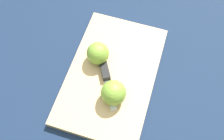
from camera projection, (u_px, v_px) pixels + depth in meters
The scene contains 5 objects.
ground_plane at pixel (112, 76), 0.79m from camera, with size 4.00×4.00×0.00m, color #14233D.
cutting_board at pixel (112, 75), 0.78m from camera, with size 0.43×0.31×0.02m.
apple_half_left at pixel (98, 53), 0.76m from camera, with size 0.07×0.07×0.07m.
apple_half_right at pixel (113, 93), 0.70m from camera, with size 0.07×0.07×0.07m.
knife at pixel (105, 71), 0.76m from camera, with size 0.14×0.12×0.02m.
Camera 1 is at (0.30, 0.16, 0.71)m, focal length 42.00 mm.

